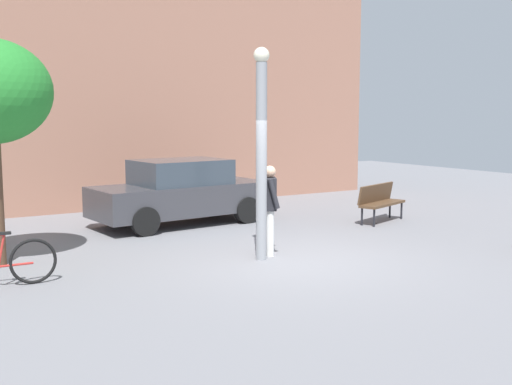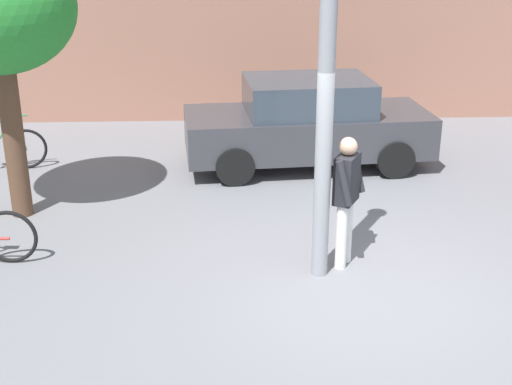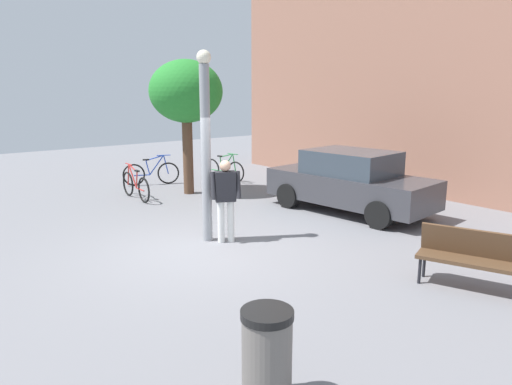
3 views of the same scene
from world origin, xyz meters
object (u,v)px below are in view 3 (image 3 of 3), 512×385
(park_bench, at_px, (473,254))
(parked_car_charcoal, at_px, (350,181))
(lamppost, at_px, (206,142))
(bicycle_blue, at_px, (152,173))
(bicycle_green, at_px, (224,170))
(person_by_lamppost, at_px, (226,195))
(plaza_tree, at_px, (186,93))
(bicycle_red, at_px, (136,186))
(trash_bin, at_px, (267,357))

(park_bench, bearing_deg, parked_car_charcoal, 152.64)
(lamppost, distance_m, bicycle_blue, 6.50)
(park_bench, bearing_deg, bicycle_green, 167.47)
(person_by_lamppost, xyz_separation_m, plaza_tree, (-4.47, 1.82, 1.98))
(bicycle_blue, distance_m, bicycle_red, 2.08)
(trash_bin, bearing_deg, parked_car_charcoal, 124.18)
(bicycle_red, bearing_deg, trash_bin, -17.53)
(bicycle_green, distance_m, bicycle_blue, 2.40)
(bicycle_blue, height_order, trash_bin, trash_bin)
(lamppost, height_order, person_by_lamppost, lamppost)
(plaza_tree, xyz_separation_m, bicycle_red, (-0.28, -1.57, -2.56))
(bicycle_green, relative_size, parked_car_charcoal, 0.41)
(bicycle_red, height_order, parked_car_charcoal, parked_car_charcoal)
(park_bench, distance_m, plaza_tree, 9.04)
(bicycle_green, bearing_deg, plaza_tree, -63.48)
(bicycle_blue, bearing_deg, person_by_lamppost, -13.85)
(lamppost, relative_size, plaza_tree, 0.97)
(park_bench, height_order, bicycle_green, bicycle_green)
(lamppost, height_order, bicycle_red, lamppost)
(bicycle_green, bearing_deg, parked_car_charcoal, 0.69)
(bicycle_blue, xyz_separation_m, trash_bin, (10.71, -4.18, 0.11))
(lamppost, xyz_separation_m, plaza_tree, (-4.14, 2.05, 0.93))
(bicycle_red, bearing_deg, plaza_tree, 79.94)
(plaza_tree, bearing_deg, bicycle_green, 116.52)
(lamppost, xyz_separation_m, trash_bin, (4.68, -2.39, -1.52))
(parked_car_charcoal, bearing_deg, lamppost, -94.08)
(bicycle_red, bearing_deg, person_by_lamppost, -3.11)
(bicycle_green, bearing_deg, bicycle_blue, -112.42)
(bicycle_blue, xyz_separation_m, bicycle_red, (1.62, -1.31, 0.00))
(person_by_lamppost, height_order, bicycle_blue, person_by_lamppost)
(person_by_lamppost, height_order, bicycle_green, person_by_lamppost)
(park_bench, bearing_deg, person_by_lamppost, -158.98)
(person_by_lamppost, bearing_deg, lamppost, -145.53)
(lamppost, relative_size, bicycle_blue, 2.21)
(lamppost, bearing_deg, park_bench, 22.10)
(bicycle_green, xyz_separation_m, bicycle_red, (0.70, -3.53, 0.00))
(lamppost, xyz_separation_m, bicycle_blue, (-6.03, 1.80, -1.63))
(person_by_lamppost, distance_m, park_bench, 4.57)
(bicycle_blue, bearing_deg, bicycle_red, -39.04)
(person_by_lamppost, xyz_separation_m, bicycle_green, (-5.45, 3.79, -0.58))
(park_bench, height_order, parked_car_charcoal, parked_car_charcoal)
(bicycle_red, xyz_separation_m, parked_car_charcoal, (4.70, 3.59, 0.39))
(person_by_lamppost, bearing_deg, bicycle_green, 145.19)
(park_bench, bearing_deg, bicycle_red, -171.31)
(bicycle_blue, relative_size, parked_car_charcoal, 0.39)
(plaza_tree, xyz_separation_m, bicycle_green, (-0.98, 1.96, -2.56))
(lamppost, height_order, trash_bin, lamppost)
(bicycle_red, bearing_deg, park_bench, 8.69)
(bicycle_green, bearing_deg, park_bench, -12.53)
(bicycle_blue, bearing_deg, plaza_tree, 7.69)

